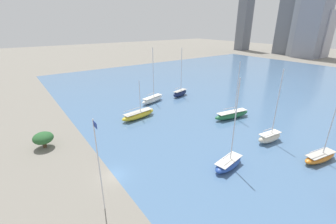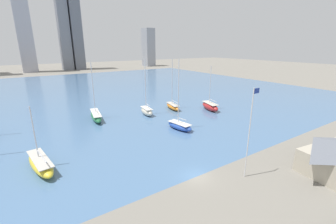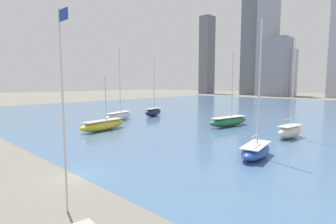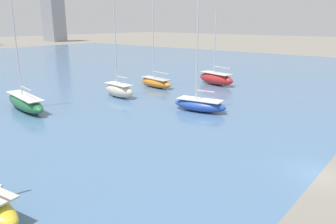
{
  "view_description": "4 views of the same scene",
  "coord_description": "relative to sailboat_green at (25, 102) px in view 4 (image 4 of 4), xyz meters",
  "views": [
    {
      "loc": [
        29.55,
        -10.42,
        23.11
      ],
      "look_at": [
        -5.59,
        14.89,
        5.9
      ],
      "focal_mm": 24.0,
      "sensor_mm": 36.0,
      "label": 1
    },
    {
      "loc": [
        -19.22,
        -21.52,
        18.24
      ],
      "look_at": [
        4.4,
        14.24,
        5.56
      ],
      "focal_mm": 24.0,
      "sensor_mm": 36.0,
      "label": 2
    },
    {
      "loc": [
        22.06,
        -11.25,
        8.48
      ],
      "look_at": [
        1.51,
        10.56,
        5.2
      ],
      "focal_mm": 28.0,
      "sensor_mm": 36.0,
      "label": 3
    },
    {
      "loc": [
        -24.17,
        -5.4,
        10.93
      ],
      "look_at": [
        -0.69,
        13.87,
        2.55
      ],
      "focal_mm": 35.0,
      "sensor_mm": 36.0,
      "label": 4
    }
  ],
  "objects": [
    {
      "name": "ground_plane",
      "position": [
        4.39,
        -34.44,
        -1.04
      ],
      "size": [
        500.0,
        500.0,
        0.0
      ],
      "primitive_type": "plane",
      "color": "gray"
    },
    {
      "name": "sailboat_cream",
      "position": [
        12.76,
        -3.64,
        0.12
      ],
      "size": [
        2.91,
        6.35,
        15.19
      ],
      "rotation": [
        0.0,
        0.0,
        -0.12
      ],
      "color": "beige",
      "rests_on": "harbor_water"
    },
    {
      "name": "sailboat_blue",
      "position": [
        13.71,
        -17.55,
        -0.11
      ],
      "size": [
        3.62,
        7.28,
        15.57
      ],
      "rotation": [
        0.0,
        0.0,
        0.16
      ],
      "color": "#284CA8",
      "rests_on": "harbor_water"
    },
    {
      "name": "sailboat_red",
      "position": [
        30.66,
        -9.59,
        0.11
      ],
      "size": [
        4.41,
        8.27,
        12.82
      ],
      "rotation": [
        0.0,
        0.0,
        -0.24
      ],
      "color": "#B72828",
      "rests_on": "harbor_water"
    },
    {
      "name": "sailboat_green",
      "position": [
        0.0,
        0.0,
        0.0
      ],
      "size": [
        3.98,
        10.87,
        14.52
      ],
      "rotation": [
        0.0,
        0.0,
        -0.16
      ],
      "color": "#236B3D",
      "rests_on": "harbor_water"
    },
    {
      "name": "sailboat_orange",
      "position": [
        22.03,
        -2.78,
        -0.1
      ],
      "size": [
        3.53,
        7.92,
        14.71
      ],
      "rotation": [
        0.0,
        0.0,
        -0.18
      ],
      "color": "orange",
      "rests_on": "harbor_water"
    }
  ]
}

